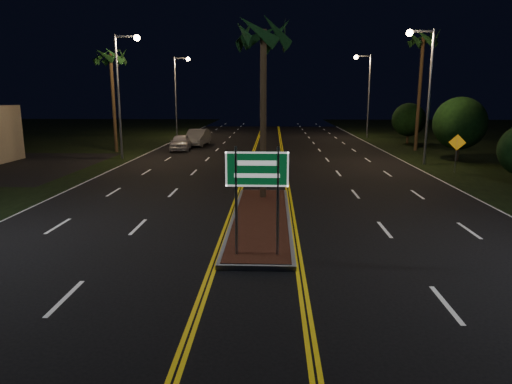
{
  "coord_description": "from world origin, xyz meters",
  "views": [
    {
      "loc": [
        0.46,
        -9.96,
        4.78
      ],
      "look_at": [
        -0.05,
        3.44,
        1.9
      ],
      "focal_mm": 32.0,
      "sensor_mm": 36.0,
      "label": 1
    }
  ],
  "objects_px": {
    "palm_right_far": "(423,40)",
    "shrub_far": "(409,120)",
    "warning_sign": "(457,148)",
    "median_island": "(261,219)",
    "streetlight_right_far": "(366,86)",
    "palm_median": "(263,35)",
    "car_near": "(180,141)",
    "palm_left_far": "(111,57)",
    "streetlight_left_mid": "(123,82)",
    "streetlight_right_mid": "(425,81)",
    "car_far": "(197,136)",
    "highway_sign": "(257,180)",
    "shrub_mid": "(460,123)",
    "streetlight_left_far": "(178,87)"
  },
  "relations": [
    {
      "from": "streetlight_right_mid",
      "to": "palm_median",
      "type": "distance_m",
      "value": 15.73
    },
    {
      "from": "palm_right_far",
      "to": "warning_sign",
      "type": "distance_m",
      "value": 13.75
    },
    {
      "from": "shrub_far",
      "to": "car_far",
      "type": "bearing_deg",
      "value": -172.2
    },
    {
      "from": "palm_right_far",
      "to": "shrub_far",
      "type": "relative_size",
      "value": 2.6
    },
    {
      "from": "palm_median",
      "to": "palm_right_far",
      "type": "distance_m",
      "value": 23.4
    },
    {
      "from": "streetlight_left_mid",
      "to": "streetlight_right_mid",
      "type": "xyz_separation_m",
      "value": [
        21.23,
        -2.0,
        0.0
      ]
    },
    {
      "from": "streetlight_right_far",
      "to": "palm_left_far",
      "type": "relative_size",
      "value": 1.02
    },
    {
      "from": "streetlight_right_far",
      "to": "palm_median",
      "type": "relative_size",
      "value": 1.08
    },
    {
      "from": "palm_right_far",
      "to": "shrub_far",
      "type": "bearing_deg",
      "value": 80.54
    },
    {
      "from": "palm_right_far",
      "to": "shrub_mid",
      "type": "relative_size",
      "value": 2.23
    },
    {
      "from": "highway_sign",
      "to": "palm_left_far",
      "type": "bearing_deg",
      "value": 116.92
    },
    {
      "from": "streetlight_right_far",
      "to": "car_near",
      "type": "bearing_deg",
      "value": -145.61
    },
    {
      "from": "highway_sign",
      "to": "streetlight_left_mid",
      "type": "xyz_separation_m",
      "value": [
        -10.61,
        21.2,
        3.25
      ]
    },
    {
      "from": "car_far",
      "to": "streetlight_left_far",
      "type": "bearing_deg",
      "value": 114.55
    },
    {
      "from": "shrub_mid",
      "to": "car_near",
      "type": "distance_m",
      "value": 22.4
    },
    {
      "from": "shrub_far",
      "to": "warning_sign",
      "type": "bearing_deg",
      "value": -96.55
    },
    {
      "from": "median_island",
      "to": "palm_right_far",
      "type": "xyz_separation_m",
      "value": [
        12.8,
        23.0,
        9.06
      ]
    },
    {
      "from": "median_island",
      "to": "car_near",
      "type": "xyz_separation_m",
      "value": [
        -7.63,
        22.51,
        0.72
      ]
    },
    {
      "from": "shrub_mid",
      "to": "car_near",
      "type": "bearing_deg",
      "value": 165.7
    },
    {
      "from": "median_island",
      "to": "streetlight_left_mid",
      "type": "xyz_separation_m",
      "value": [
        -10.61,
        17.0,
        5.57
      ]
    },
    {
      "from": "palm_right_far",
      "to": "car_near",
      "type": "xyz_separation_m",
      "value": [
        -20.43,
        -0.49,
        -8.34
      ]
    },
    {
      "from": "palm_left_far",
      "to": "shrub_mid",
      "type": "xyz_separation_m",
      "value": [
        26.8,
        -4.0,
        -5.02
      ]
    },
    {
      "from": "highway_sign",
      "to": "car_far",
      "type": "distance_m",
      "value": 31.17
    },
    {
      "from": "car_near",
      "to": "streetlight_right_mid",
      "type": "bearing_deg",
      "value": -27.46
    },
    {
      "from": "streetlight_left_mid",
      "to": "streetlight_right_far",
      "type": "relative_size",
      "value": 1.0
    },
    {
      "from": "streetlight_right_far",
      "to": "warning_sign",
      "type": "bearing_deg",
      "value": -87.1
    },
    {
      "from": "streetlight_right_far",
      "to": "palm_median",
      "type": "xyz_separation_m",
      "value": [
        -10.61,
        -31.5,
        1.62
      ]
    },
    {
      "from": "car_far",
      "to": "streetlight_left_mid",
      "type": "bearing_deg",
      "value": -107.91
    },
    {
      "from": "streetlight_right_far",
      "to": "median_island",
      "type": "bearing_deg",
      "value": -106.87
    },
    {
      "from": "palm_left_far",
      "to": "car_far",
      "type": "xyz_separation_m",
      "value": [
        6.05,
        5.19,
        -6.84
      ]
    },
    {
      "from": "median_island",
      "to": "streetlight_right_far",
      "type": "relative_size",
      "value": 1.14
    },
    {
      "from": "palm_median",
      "to": "car_near",
      "type": "distance_m",
      "value": 21.49
    },
    {
      "from": "median_island",
      "to": "warning_sign",
      "type": "bearing_deg",
      "value": 44.48
    },
    {
      "from": "shrub_far",
      "to": "car_far",
      "type": "distance_m",
      "value": 20.79
    },
    {
      "from": "streetlight_right_far",
      "to": "car_far",
      "type": "bearing_deg",
      "value": -153.08
    },
    {
      "from": "car_near",
      "to": "warning_sign",
      "type": "relative_size",
      "value": 2.02
    },
    {
      "from": "shrub_mid",
      "to": "warning_sign",
      "type": "height_order",
      "value": "shrub_mid"
    },
    {
      "from": "streetlight_right_far",
      "to": "car_near",
      "type": "xyz_separation_m",
      "value": [
        -18.24,
        -12.49,
        -4.85
      ]
    },
    {
      "from": "streetlight_left_mid",
      "to": "car_far",
      "type": "distance_m",
      "value": 11.04
    },
    {
      "from": "highway_sign",
      "to": "palm_left_far",
      "type": "relative_size",
      "value": 0.36
    },
    {
      "from": "highway_sign",
      "to": "warning_sign",
      "type": "height_order",
      "value": "highway_sign"
    },
    {
      "from": "car_near",
      "to": "palm_right_far",
      "type": "bearing_deg",
      "value": -3.72
    },
    {
      "from": "warning_sign",
      "to": "shrub_mid",
      "type": "bearing_deg",
      "value": 87.09
    },
    {
      "from": "streetlight_left_mid",
      "to": "streetlight_right_far",
      "type": "xyz_separation_m",
      "value": [
        21.23,
        18.0,
        0.0
      ]
    },
    {
      "from": "shrub_mid",
      "to": "warning_sign",
      "type": "xyz_separation_m",
      "value": [
        -2.2,
        -5.41,
        -1.19
      ]
    },
    {
      "from": "shrub_far",
      "to": "warning_sign",
      "type": "height_order",
      "value": "shrub_far"
    },
    {
      "from": "median_island",
      "to": "shrub_far",
      "type": "relative_size",
      "value": 2.59
    },
    {
      "from": "median_island",
      "to": "car_far",
      "type": "distance_m",
      "value": 27.05
    },
    {
      "from": "car_near",
      "to": "car_far",
      "type": "height_order",
      "value": "car_far"
    },
    {
      "from": "median_island",
      "to": "warning_sign",
      "type": "xyz_separation_m",
      "value": [
        11.8,
        11.59,
        1.45
      ]
    }
  ]
}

